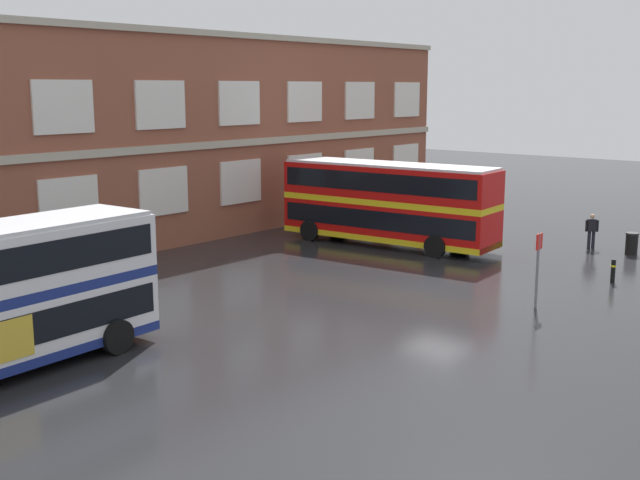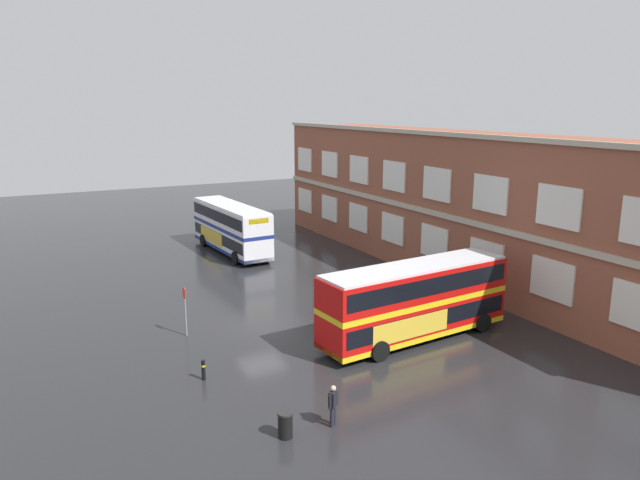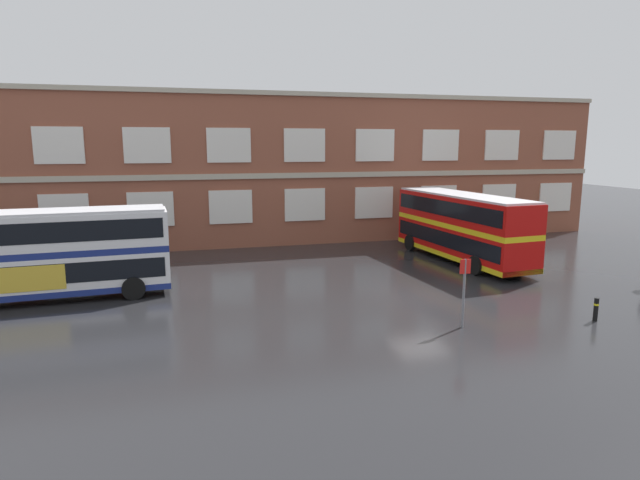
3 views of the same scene
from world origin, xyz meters
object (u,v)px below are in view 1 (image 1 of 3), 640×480
(waiting_passenger, at_px, (592,230))
(safety_bollard_east, at_px, (613,271))
(double_decker_middle, at_px, (388,202))
(bus_stand_flag, at_px, (538,263))
(station_litter_bin, at_px, (632,243))

(waiting_passenger, xyz_separation_m, safety_bollard_east, (-6.17, -3.33, -0.44))
(double_decker_middle, distance_m, bus_stand_flag, 12.30)
(waiting_passenger, distance_m, station_litter_bin, 2.03)
(double_decker_middle, distance_m, station_litter_bin, 11.60)
(waiting_passenger, height_order, station_litter_bin, waiting_passenger)
(safety_bollard_east, bearing_deg, waiting_passenger, 28.37)
(waiting_passenger, bearing_deg, station_litter_bin, -93.65)
(double_decker_middle, height_order, station_litter_bin, double_decker_middle)
(double_decker_middle, xyz_separation_m, station_litter_bin, (5.55, -10.06, -1.63))
(safety_bollard_east, bearing_deg, station_litter_bin, 12.57)
(waiting_passenger, relative_size, safety_bollard_east, 1.79)
(double_decker_middle, relative_size, station_litter_bin, 10.84)
(bus_stand_flag, bearing_deg, station_litter_bin, 3.19)
(double_decker_middle, bearing_deg, waiting_passenger, -54.88)
(waiting_passenger, height_order, safety_bollard_east, waiting_passenger)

